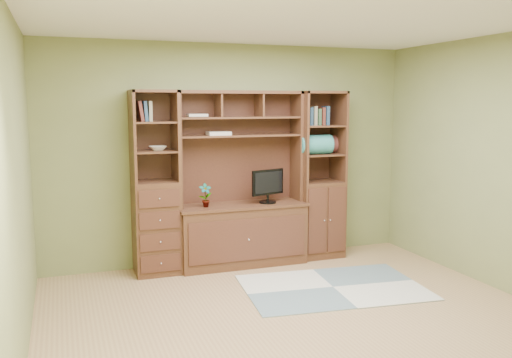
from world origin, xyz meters
name	(u,v)px	position (x,y,z in m)	size (l,w,h in m)	color
room	(301,174)	(0.00, 0.00, 1.30)	(4.60, 4.10, 2.64)	tan
center_hutch	(242,179)	(0.03, 1.73, 1.02)	(1.54, 0.53, 2.05)	#4A2A1A
left_tower	(155,183)	(-0.97, 1.77, 1.02)	(0.50, 0.45, 2.05)	#4A2A1A
right_tower	(319,175)	(1.06, 1.77, 1.02)	(0.55, 0.45, 2.05)	#4A2A1A
rug	(333,287)	(0.66, 0.62, 0.01)	(1.83, 1.22, 0.01)	#9CA2A1
monitor	(268,180)	(0.35, 1.70, 1.01)	(0.45, 0.20, 0.55)	black
orchid	(205,195)	(-0.42, 1.70, 0.87)	(0.14, 0.10, 0.27)	#9B4134
magazines	(219,133)	(-0.22, 1.82, 1.56)	(0.26, 0.19, 0.04)	beige
bowl	(158,148)	(-0.93, 1.77, 1.41)	(0.19, 0.19, 0.05)	beige
blanket_teal	(315,145)	(0.97, 1.73, 1.41)	(0.41, 0.24, 0.24)	teal
blanket_red	(326,144)	(1.19, 1.85, 1.40)	(0.39, 0.22, 0.22)	brown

